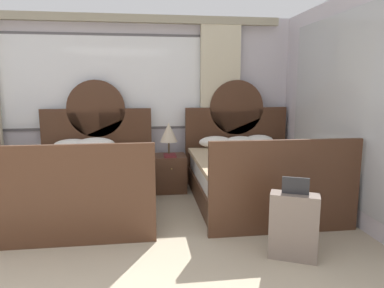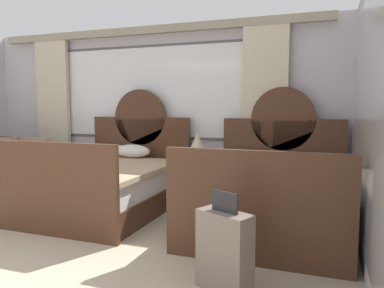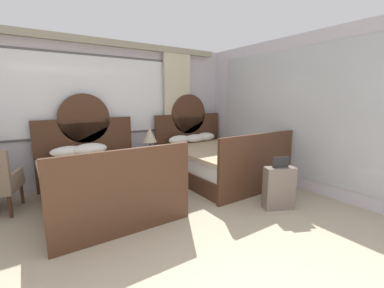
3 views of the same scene
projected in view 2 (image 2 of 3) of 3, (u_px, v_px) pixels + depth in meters
wall_back_window at (151, 106)px, 6.02m from camera, size 6.08×0.22×2.70m
wall_right_mirror at (380, 117)px, 2.71m from camera, size 0.08×4.91×2.70m
bed_near_window at (106, 184)px, 5.08m from camera, size 1.69×2.16×1.70m
bed_near_mirror at (272, 197)px, 4.32m from camera, size 1.69×2.16×1.70m
nightstand_between_beds at (199, 187)px, 5.31m from camera, size 0.47×0.49×0.56m
table_lamp_on_nightstand at (197, 143)px, 5.24m from camera, size 0.27×0.27×0.50m
book_on_nightstand at (196, 167)px, 5.20m from camera, size 0.18×0.26×0.03m
armchair_by_window_left at (48, 165)px, 5.94m from camera, size 0.75×0.75×0.94m
armchair_by_window_centre at (12, 163)px, 6.19m from camera, size 0.69×0.69×0.94m
armchair_by_window_right at (13, 163)px, 6.18m from camera, size 0.62×0.62×0.94m
suitcase_on_floor at (224, 251)px, 2.84m from camera, size 0.48×0.36×0.79m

